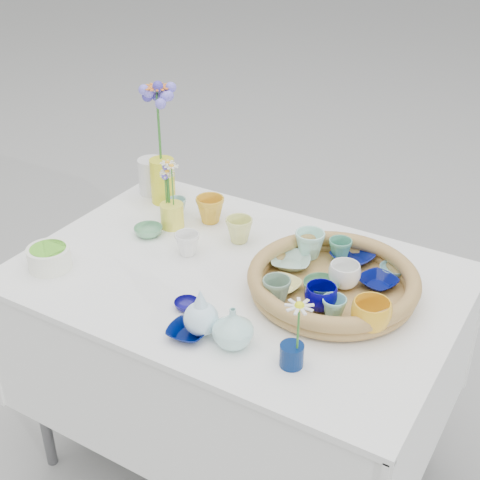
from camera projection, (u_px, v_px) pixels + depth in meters
The scene contains 34 objects.
ground at pixel (237, 458), 2.32m from camera, with size 80.00×80.00×0.00m, color gray.
display_table at pixel (237, 458), 2.32m from camera, with size 1.26×0.86×0.77m, color white, non-canonical shape.
wicker_tray at pixel (333, 282), 1.83m from camera, with size 0.47×0.47×0.08m, color brown, non-canonical shape.
tray_ceramic_0 at pixel (352, 258), 1.96m from camera, with size 0.12×0.12×0.03m, color navy.
tray_ceramic_1 at pixel (378, 282), 1.85m from camera, with size 0.10×0.10×0.02m, color #01084F.
tray_ceramic_2 at pixel (371, 315), 1.67m from camera, with size 0.10×0.10×0.08m, color gold.
tray_ceramic_3 at pixel (321, 287), 1.82m from camera, with size 0.10×0.10×0.03m, color #518C5D.
tray_ceramic_4 at pixel (277, 291), 1.77m from camera, with size 0.08×0.08×0.07m, color slate.
tray_ceramic_5 at pixel (291, 262), 1.94m from camera, with size 0.12×0.12×0.03m, color #A3C8B6.
tray_ceramic_6 at pixel (310, 245), 1.97m from camera, with size 0.09×0.09×0.08m, color #ADEDD9.
tray_ceramic_7 at pixel (344, 275), 1.84m from camera, with size 0.09×0.09×0.07m, color white.
tray_ceramic_8 at pixel (393, 270), 1.90m from camera, with size 0.08×0.08×0.02m, color #7EC2D3.
tray_ceramic_9 at pixel (321, 297), 1.75m from camera, with size 0.09×0.09×0.07m, color #03006E.
tray_ceramic_10 at pixel (283, 286), 1.84m from camera, with size 0.09×0.09×0.02m, color #DFD876.
tray_ceramic_11 at pixel (334, 308), 1.71m from camera, with size 0.07×0.07×0.06m, color #7EC5B9.
tray_ceramic_12 at pixel (340, 249), 1.96m from camera, with size 0.07×0.07×0.06m, color #479575.
loose_ceramic_0 at pixel (210, 210), 2.20m from camera, with size 0.09×0.09×0.09m, color gold.
loose_ceramic_1 at pixel (239, 230), 2.09m from camera, with size 0.09×0.09×0.08m, color #D7DA77.
loose_ceramic_2 at pixel (148, 231), 2.13m from camera, with size 0.09×0.09×0.03m, color #64A474.
loose_ceramic_3 at pixel (187, 244), 2.02m from camera, with size 0.08×0.08×0.07m, color white.
loose_ceramic_4 at pixel (187, 305), 1.79m from camera, with size 0.07×0.07×0.02m, color #0F0A68.
loose_ceramic_5 at pixel (177, 207), 2.24m from camera, with size 0.06×0.06×0.06m, color #89BAAE.
loose_ceramic_6 at pixel (188, 332), 1.69m from camera, with size 0.10×0.10×0.02m, color #000B45.
fluted_bowl at pixel (49, 258), 1.95m from camera, with size 0.13×0.13×0.07m, color white, non-canonical shape.
bud_vase_paleblue at pixel (201, 311), 1.67m from camera, with size 0.09×0.09×0.14m, color #C8EDFF, non-canonical shape.
bud_vase_seafoam at pixel (233, 327), 1.64m from camera, with size 0.10×0.10×0.11m, color #B3E9E0.
bud_vase_cobalt at pixel (292, 355), 1.58m from camera, with size 0.06×0.06×0.06m, color #061D50.
single_daisy at pixel (298, 327), 1.53m from camera, with size 0.08×0.08×0.14m, color silver, non-canonical shape.
tall_vase_yellow at pixel (163, 181), 2.31m from camera, with size 0.08×0.08×0.16m, color yellow.
gerbera at pixel (159, 123), 2.22m from camera, with size 0.10×0.10×0.27m, color orange, non-canonical shape.
hydrangea at pixel (159, 128), 2.22m from camera, with size 0.09×0.09×0.31m, color #3E33AE, non-canonical shape.
white_pitcher at pixel (152, 176), 2.37m from camera, with size 0.13×0.10×0.13m, color silver, non-canonical shape.
daisy_cup at pixel (172, 216), 2.17m from camera, with size 0.08×0.08×0.08m, color yellow.
daisy_posy at pixel (170, 182), 2.13m from camera, with size 0.08×0.08×0.14m, color white, non-canonical shape.
Camera 1 is at (0.84, -1.39, 1.82)m, focal length 50.00 mm.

